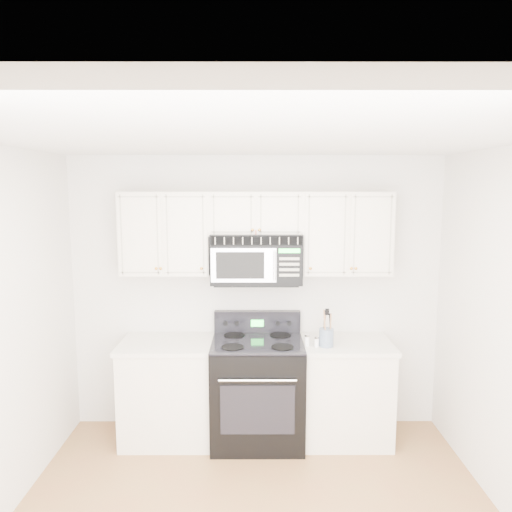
{
  "coord_description": "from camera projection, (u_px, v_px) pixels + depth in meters",
  "views": [
    {
      "loc": [
        -0.01,
        -2.93,
        2.32
      ],
      "look_at": [
        0.0,
        1.3,
        1.72
      ],
      "focal_mm": 35.0,
      "sensor_mm": 36.0,
      "label": 1
    }
  ],
  "objects": [
    {
      "name": "upper_cabinets",
      "position": [
        256.0,
        229.0,
        4.52
      ],
      "size": [
        2.44,
        0.37,
        0.75
      ],
      "color": "beige",
      "rests_on": "ground"
    },
    {
      "name": "microwave",
      "position": [
        256.0,
        258.0,
        4.52
      ],
      "size": [
        0.81,
        0.46,
        0.45
      ],
      "color": "black",
      "rests_on": "ground"
    },
    {
      "name": "base_cabinet_left",
      "position": [
        169.0,
        393.0,
        4.59
      ],
      "size": [
        0.86,
        0.65,
        0.92
      ],
      "color": "beige",
      "rests_on": "ground"
    },
    {
      "name": "shaker_pepper",
      "position": [
        317.0,
        342.0,
        4.36
      ],
      "size": [
        0.04,
        0.04,
        0.09
      ],
      "color": "white",
      "rests_on": "base_cabinet_right"
    },
    {
      "name": "shaker_salt",
      "position": [
        307.0,
        340.0,
        4.39
      ],
      "size": [
        0.04,
        0.04,
        0.1
      ],
      "color": "white",
      "rests_on": "base_cabinet_right"
    },
    {
      "name": "base_cabinet_right",
      "position": [
        343.0,
        393.0,
        4.59
      ],
      "size": [
        0.86,
        0.65,
        0.92
      ],
      "color": "beige",
      "rests_on": "ground"
    },
    {
      "name": "room",
      "position": [
        256.0,
        354.0,
        3.04
      ],
      "size": [
        3.51,
        3.51,
        2.61
      ],
      "color": "brown",
      "rests_on": "ground"
    },
    {
      "name": "utensil_crock",
      "position": [
        326.0,
        337.0,
        4.38
      ],
      "size": [
        0.13,
        0.13,
        0.34
      ],
      "color": "slate",
      "rests_on": "base_cabinet_right"
    },
    {
      "name": "range",
      "position": [
        257.0,
        389.0,
        4.55
      ],
      "size": [
        0.82,
        0.74,
        1.14
      ],
      "color": "black",
      "rests_on": "ground"
    }
  ]
}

